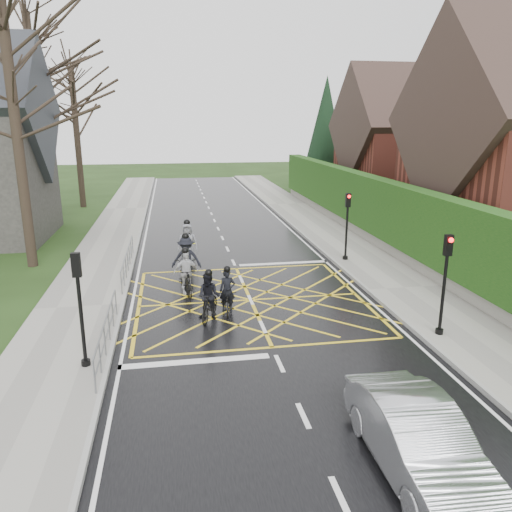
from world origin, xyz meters
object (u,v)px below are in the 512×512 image
object	(u,v)px
cyclist_mid	(187,264)
cyclist_front	(186,277)
cyclist_rear	(228,297)
cyclist_back	(209,301)
car	(418,440)
cyclist_lead	(188,248)

from	to	relation	value
cyclist_mid	cyclist_front	xyz separation A→B (m)	(-0.07, -1.50, -0.07)
cyclist_mid	cyclist_front	distance (m)	1.50
cyclist_rear	cyclist_front	size ratio (longest dim) A/B	0.92
cyclist_rear	cyclist_mid	bearing A→B (deg)	115.73
cyclist_back	cyclist_front	size ratio (longest dim) A/B	0.95
cyclist_rear	car	world-z (taller)	cyclist_rear
cyclist_mid	car	size ratio (longest dim) A/B	0.53
cyclist_front	car	distance (m)	11.36
cyclist_rear	cyclist_lead	xyz separation A→B (m)	(-1.11, 6.25, 0.18)
cyclist_rear	cyclist_mid	world-z (taller)	cyclist_mid
cyclist_rear	cyclist_lead	bearing A→B (deg)	106.20
cyclist_back	cyclist_lead	distance (m)	6.85
cyclist_lead	car	size ratio (longest dim) A/B	0.52
cyclist_mid	cyclist_lead	bearing A→B (deg)	98.26
cyclist_back	cyclist_lead	world-z (taller)	cyclist_lead
cyclist_mid	cyclist_lead	world-z (taller)	cyclist_lead
cyclist_lead	cyclist_front	bearing A→B (deg)	-88.76
cyclist_back	cyclist_front	distance (m)	2.71
cyclist_rear	cyclist_front	xyz separation A→B (m)	(-1.33, 2.05, 0.14)
cyclist_rear	cyclist_front	distance (m)	2.45
cyclist_front	cyclist_lead	xyz separation A→B (m)	(0.22, 4.20, 0.04)
car	cyclist_lead	bearing A→B (deg)	104.11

